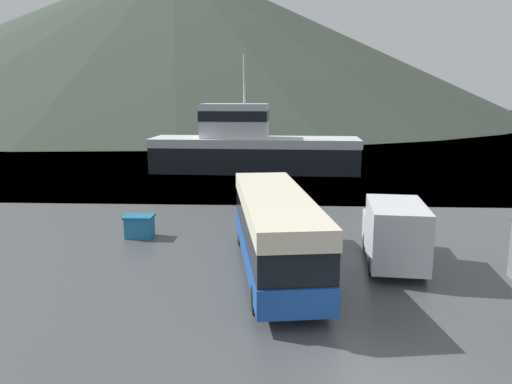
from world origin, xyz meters
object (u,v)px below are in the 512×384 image
(delivery_van, at_px, (394,232))
(fishing_boat, at_px, (251,146))
(tour_bus, at_px, (275,228))
(storage_bin, at_px, (140,226))

(delivery_van, distance_m, fishing_boat, 25.38)
(tour_bus, bearing_deg, fishing_boat, 87.19)
(fishing_boat, bearing_deg, delivery_van, 18.39)
(storage_bin, bearing_deg, fishing_boat, 78.60)
(tour_bus, height_order, fishing_boat, fishing_boat)
(tour_bus, height_order, storage_bin, tour_bus)
(delivery_van, relative_size, fishing_boat, 0.31)
(fishing_boat, xyz_separation_m, storage_bin, (-4.21, -20.89, -1.72))
(fishing_boat, bearing_deg, storage_bin, -9.27)
(fishing_boat, bearing_deg, tour_bus, 7.40)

